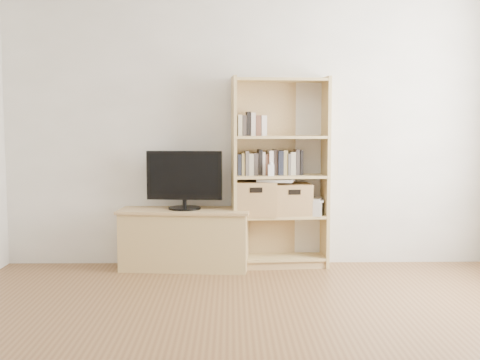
{
  "coord_description": "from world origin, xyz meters",
  "views": [
    {
      "loc": [
        -0.18,
        -3.06,
        1.31
      ],
      "look_at": [
        -0.09,
        1.9,
        0.84
      ],
      "focal_mm": 45.0,
      "sensor_mm": 36.0,
      "label": 1
    }
  ],
  "objects_px": {
    "television": "(184,180)",
    "laptop": "(276,180)",
    "basket_left": "(255,198)",
    "baby_monitor": "(271,170)",
    "tv_stand": "(185,240)",
    "basket_right": "(291,199)",
    "bookshelf": "(280,173)"
  },
  "relations": [
    {
      "from": "television",
      "to": "laptop",
      "type": "bearing_deg",
      "value": 7.38
    },
    {
      "from": "basket_left",
      "to": "laptop",
      "type": "height_order",
      "value": "laptop"
    },
    {
      "from": "baby_monitor",
      "to": "laptop",
      "type": "bearing_deg",
      "value": 52.91
    },
    {
      "from": "basket_left",
      "to": "baby_monitor",
      "type": "bearing_deg",
      "value": -32.36
    },
    {
      "from": "tv_stand",
      "to": "television",
      "type": "xyz_separation_m",
      "value": [
        0.0,
        0.0,
        0.55
      ]
    },
    {
      "from": "tv_stand",
      "to": "basket_left",
      "type": "distance_m",
      "value": 0.73
    },
    {
      "from": "baby_monitor",
      "to": "laptop",
      "type": "height_order",
      "value": "baby_monitor"
    },
    {
      "from": "tv_stand",
      "to": "laptop",
      "type": "height_order",
      "value": "laptop"
    },
    {
      "from": "basket_left",
      "to": "basket_right",
      "type": "xyz_separation_m",
      "value": [
        0.33,
        0.02,
        -0.01
      ]
    },
    {
      "from": "bookshelf",
      "to": "laptop",
      "type": "xyz_separation_m",
      "value": [
        -0.04,
        -0.02,
        -0.06
      ]
    },
    {
      "from": "baby_monitor",
      "to": "laptop",
      "type": "distance_m",
      "value": 0.13
    },
    {
      "from": "tv_stand",
      "to": "basket_right",
      "type": "bearing_deg",
      "value": 8.8
    },
    {
      "from": "basket_left",
      "to": "bookshelf",
      "type": "bearing_deg",
      "value": 2.99
    },
    {
      "from": "baby_monitor",
      "to": "basket_right",
      "type": "height_order",
      "value": "baby_monitor"
    },
    {
      "from": "tv_stand",
      "to": "basket_left",
      "type": "height_order",
      "value": "basket_left"
    },
    {
      "from": "bookshelf",
      "to": "television",
      "type": "relative_size",
      "value": 2.56
    },
    {
      "from": "baby_monitor",
      "to": "basket_left",
      "type": "distance_m",
      "value": 0.31
    },
    {
      "from": "baby_monitor",
      "to": "laptop",
      "type": "xyz_separation_m",
      "value": [
        0.05,
        0.08,
        -0.1
      ]
    },
    {
      "from": "tv_stand",
      "to": "basket_left",
      "type": "relative_size",
      "value": 3.03
    },
    {
      "from": "bookshelf",
      "to": "laptop",
      "type": "bearing_deg",
      "value": -150.8
    },
    {
      "from": "television",
      "to": "basket_right",
      "type": "relative_size",
      "value": 1.96
    },
    {
      "from": "basket_right",
      "to": "bookshelf",
      "type": "bearing_deg",
      "value": 175.95
    },
    {
      "from": "bookshelf",
      "to": "basket_left",
      "type": "bearing_deg",
      "value": -178.81
    },
    {
      "from": "baby_monitor",
      "to": "basket_left",
      "type": "relative_size",
      "value": 0.27
    },
    {
      "from": "bookshelf",
      "to": "baby_monitor",
      "type": "distance_m",
      "value": 0.14
    },
    {
      "from": "bookshelf",
      "to": "basket_right",
      "type": "xyz_separation_m",
      "value": [
        0.11,
        0.0,
        -0.24
      ]
    },
    {
      "from": "bookshelf",
      "to": "basket_right",
      "type": "height_order",
      "value": "bookshelf"
    },
    {
      "from": "television",
      "to": "basket_left",
      "type": "height_order",
      "value": "television"
    },
    {
      "from": "laptop",
      "to": "basket_left",
      "type": "bearing_deg",
      "value": -167.22
    },
    {
      "from": "bookshelf",
      "to": "baby_monitor",
      "type": "bearing_deg",
      "value": -135.0
    },
    {
      "from": "bookshelf",
      "to": "laptop",
      "type": "relative_size",
      "value": 5.43
    },
    {
      "from": "laptop",
      "to": "television",
      "type": "bearing_deg",
      "value": -164.09
    }
  ]
}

